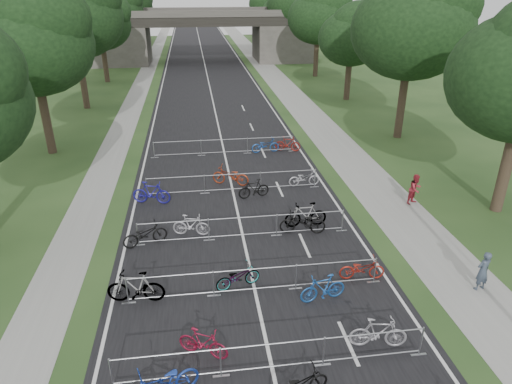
% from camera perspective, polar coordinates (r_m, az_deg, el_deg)
% --- Properties ---
extents(road, '(11.00, 140.00, 0.01)m').
position_cam_1_polar(road, '(53.78, -5.93, 13.47)').
color(road, black).
rests_on(road, ground).
extents(sidewalk_right, '(3.00, 140.00, 0.01)m').
position_cam_1_polar(sidewalk_right, '(54.65, 2.72, 13.76)').
color(sidewalk_right, gray).
rests_on(sidewalk_right, ground).
extents(sidewalk_left, '(2.00, 140.00, 0.01)m').
position_cam_1_polar(sidewalk_left, '(54.04, -14.10, 12.93)').
color(sidewalk_left, gray).
rests_on(sidewalk_left, ground).
extents(lane_markings, '(0.12, 140.00, 0.00)m').
position_cam_1_polar(lane_markings, '(53.78, -5.93, 13.47)').
color(lane_markings, silver).
rests_on(lane_markings, ground).
extents(overpass_bridge, '(31.00, 8.00, 7.05)m').
position_cam_1_polar(overpass_bridge, '(68.09, -6.66, 18.84)').
color(overpass_bridge, '#47443F').
rests_on(overpass_bridge, ground).
extents(tree_left_1, '(7.56, 7.56, 11.53)m').
position_cam_1_polar(tree_left_1, '(32.24, -26.23, 16.72)').
color(tree_left_1, '#33261C').
rests_on(tree_left_1, ground).
extents(tree_right_1, '(8.18, 8.18, 12.47)m').
position_cam_1_polar(tree_right_1, '(34.20, 19.19, 19.19)').
color(tree_right_1, '#33261C').
rests_on(tree_right_1, ground).
extents(tree_left_2, '(8.40, 8.40, 12.81)m').
position_cam_1_polar(tree_left_2, '(43.75, -21.87, 20.08)').
color(tree_left_2, '#33261C').
rests_on(tree_left_2, ground).
extents(tree_right_2, '(6.16, 6.16, 9.39)m').
position_cam_1_polar(tree_right_2, '(45.42, 12.02, 18.58)').
color(tree_right_2, '#33261C').
rests_on(tree_right_2, ground).
extents(tree_left_3, '(6.72, 6.72, 10.25)m').
position_cam_1_polar(tree_left_3, '(55.60, -18.88, 19.49)').
color(tree_left_3, '#33261C').
rests_on(tree_left_3, ground).
extents(tree_right_3, '(7.17, 7.17, 10.93)m').
position_cam_1_polar(tree_right_3, '(56.76, 7.93, 21.03)').
color(tree_right_3, '#33261C').
rests_on(tree_right_3, ground).
extents(tree_left_4, '(7.56, 7.56, 11.53)m').
position_cam_1_polar(tree_left_4, '(67.38, -17.23, 21.14)').
color(tree_left_4, '#33261C').
rests_on(tree_left_4, ground).
extents(tree_right_4, '(8.18, 8.18, 12.47)m').
position_cam_1_polar(tree_right_4, '(68.35, 5.14, 22.60)').
color(tree_right_4, '#33261C').
rests_on(tree_right_4, ground).
extents(tree_right_5, '(6.16, 6.16, 9.39)m').
position_cam_1_polar(tree_right_5, '(80.18, 3.07, 21.59)').
color(tree_right_5, '#33261C').
rests_on(tree_right_5, ground).
extents(tree_left_6, '(6.72, 6.72, 10.25)m').
position_cam_1_polar(tree_left_6, '(91.22, -14.98, 21.60)').
color(tree_left_6, '#33261C').
rests_on(tree_left_6, ground).
extents(tree_right_6, '(7.17, 7.17, 10.93)m').
position_cam_1_polar(tree_right_6, '(91.93, 1.58, 22.64)').
color(tree_right_6, '#33261C').
rests_on(tree_right_6, ground).
extents(barrier_row_2, '(9.70, 0.08, 1.10)m').
position_cam_1_polar(barrier_row_2, '(14.21, 2.13, -19.92)').
color(barrier_row_2, '#9C9EA3').
rests_on(barrier_row_2, ground).
extents(barrier_row_3, '(9.70, 0.08, 1.10)m').
position_cam_1_polar(barrier_row_3, '(17.08, -0.09, -10.99)').
color(barrier_row_3, '#9C9EA3').
rests_on(barrier_row_3, ground).
extents(barrier_row_4, '(9.70, 0.08, 1.10)m').
position_cam_1_polar(barrier_row_4, '(20.43, -1.63, -4.45)').
color(barrier_row_4, '#9C9EA3').
rests_on(barrier_row_4, ground).
extents(barrier_row_5, '(9.70, 0.08, 1.10)m').
position_cam_1_polar(barrier_row_5, '(24.88, -2.92, 1.15)').
color(barrier_row_5, '#9C9EA3').
rests_on(barrier_row_5, ground).
extents(barrier_row_6, '(9.70, 0.08, 1.10)m').
position_cam_1_polar(barrier_row_6, '(30.46, -3.97, 5.66)').
color(barrier_row_6, '#9C9EA3').
rests_on(barrier_row_6, ground).
extents(bike_8, '(2.22, 1.46, 1.10)m').
position_cam_1_polar(bike_8, '(13.74, -11.52, -22.48)').
color(bike_8, navy).
rests_on(bike_8, ground).
extents(bike_9, '(1.69, 1.17, 1.00)m').
position_cam_1_polar(bike_9, '(14.77, -6.63, -18.24)').
color(bike_9, maroon).
rests_on(bike_9, ground).
extents(bike_10, '(1.81, 0.99, 0.90)m').
position_cam_1_polar(bike_10, '(13.70, 5.55, -22.79)').
color(bike_10, black).
rests_on(bike_10, ground).
extents(bike_11, '(1.88, 0.81, 1.10)m').
position_cam_1_polar(bike_11, '(15.41, 15.04, -16.66)').
color(bike_11, '#A2A1A8').
rests_on(bike_11, ground).
extents(bike_12, '(2.14, 0.84, 1.25)m').
position_cam_1_polar(bike_12, '(17.16, -14.80, -11.43)').
color(bike_12, '#9C9EA3').
rests_on(bike_12, ground).
extents(bike_13, '(1.87, 1.10, 0.93)m').
position_cam_1_polar(bike_13, '(17.40, -2.28, -10.57)').
color(bike_13, '#9C9EA3').
rests_on(bike_13, ground).
extents(bike_14, '(1.81, 0.78, 1.05)m').
position_cam_1_polar(bike_14, '(16.90, 8.35, -11.81)').
color(bike_14, '#1D52A0').
rests_on(bike_14, ground).
extents(bike_15, '(1.81, 0.79, 0.92)m').
position_cam_1_polar(bike_15, '(18.29, 13.09, -9.33)').
color(bike_15, maroon).
rests_on(bike_15, ground).
extents(bike_16, '(2.08, 1.34, 1.03)m').
position_cam_1_polar(bike_16, '(20.52, -13.70, -5.17)').
color(bike_16, black).
rests_on(bike_16, ground).
extents(bike_17, '(1.77, 0.83, 1.03)m').
position_cam_1_polar(bike_17, '(20.87, -8.10, -4.14)').
color(bike_17, '#AFADB5').
rests_on(bike_17, ground).
extents(bike_18, '(2.18, 1.04, 1.10)m').
position_cam_1_polar(bike_18, '(20.88, 5.85, -3.86)').
color(bike_18, black).
rests_on(bike_18, ground).
extents(bike_19, '(2.03, 0.63, 1.21)m').
position_cam_1_polar(bike_19, '(21.47, 6.22, -2.87)').
color(bike_19, '#9C9EA3').
rests_on(bike_19, ground).
extents(bike_20, '(2.09, 1.07, 1.21)m').
position_cam_1_polar(bike_20, '(24.15, -12.95, -0.11)').
color(bike_20, navy).
rests_on(bike_20, ground).
extents(bike_21, '(2.24, 1.49, 1.11)m').
position_cam_1_polar(bike_21, '(25.76, -3.21, 2.02)').
color(bike_21, '#973116').
rests_on(bike_21, ground).
extents(bike_22, '(1.78, 0.85, 1.03)m').
position_cam_1_polar(bike_22, '(24.21, -0.27, 0.41)').
color(bike_22, black).
rests_on(bike_22, ground).
extents(bike_23, '(1.76, 0.67, 0.92)m').
position_cam_1_polar(bike_23, '(25.79, 6.02, 1.72)').
color(bike_23, '#B1AFB8').
rests_on(bike_23, ground).
extents(bike_26, '(1.95, 0.84, 0.99)m').
position_cam_1_polar(bike_26, '(30.82, 1.17, 5.86)').
color(bike_26, '#1B4795').
rests_on(bike_26, ground).
extents(bike_27, '(1.79, 0.97, 1.03)m').
position_cam_1_polar(bike_27, '(31.09, 3.99, 6.01)').
color(bike_27, maroon).
rests_on(bike_27, ground).
extents(pedestrian_a, '(0.66, 0.51, 1.61)m').
position_cam_1_polar(pedestrian_a, '(19.05, 26.49, -8.85)').
color(pedestrian_a, '#364252').
rests_on(pedestrian_a, ground).
extents(pedestrian_b, '(0.97, 0.90, 1.61)m').
position_cam_1_polar(pedestrian_b, '(24.86, 19.29, 0.33)').
color(pedestrian_b, maroon).
rests_on(pedestrian_b, ground).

